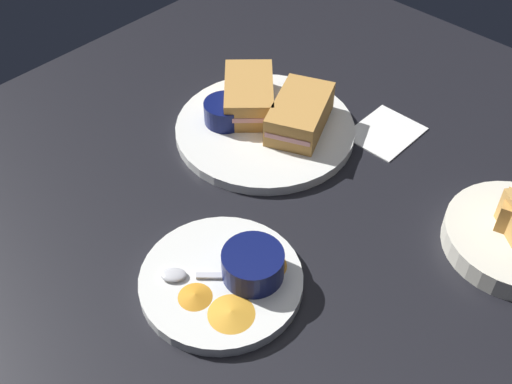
# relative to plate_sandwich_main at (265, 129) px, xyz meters

# --- Properties ---
(ground_plane) EXTENTS (1.10, 1.10, 0.03)m
(ground_plane) POSITION_rel_plate_sandwich_main_xyz_m (0.05, 0.13, -0.02)
(ground_plane) COLOR black
(plate_sandwich_main) EXTENTS (0.28, 0.28, 0.02)m
(plate_sandwich_main) POSITION_rel_plate_sandwich_main_xyz_m (0.00, 0.00, 0.00)
(plate_sandwich_main) COLOR white
(plate_sandwich_main) RESTS_ON ground_plane
(sandwich_half_near) EXTENTS (0.15, 0.12, 0.05)m
(sandwich_half_near) POSITION_rel_plate_sandwich_main_xyz_m (-0.04, 0.04, 0.03)
(sandwich_half_near) COLOR #C68C42
(sandwich_half_near) RESTS_ON plate_sandwich_main
(sandwich_half_far) EXTENTS (0.15, 0.14, 0.05)m
(sandwich_half_far) POSITION_rel_plate_sandwich_main_xyz_m (-0.02, -0.05, 0.03)
(sandwich_half_far) COLOR #C68C42
(sandwich_half_far) RESTS_ON plate_sandwich_main
(ramekin_dark_sauce) EXTENTS (0.07, 0.07, 0.03)m
(ramekin_dark_sauce) POSITION_rel_plate_sandwich_main_xyz_m (0.03, -0.05, 0.03)
(ramekin_dark_sauce) COLOR #0C144C
(ramekin_dark_sauce) RESTS_ON plate_sandwich_main
(spoon_by_dark_ramekin) EXTENTS (0.06, 0.09, 0.01)m
(spoon_by_dark_ramekin) POSITION_rel_plate_sandwich_main_xyz_m (0.01, -0.01, 0.01)
(spoon_by_dark_ramekin) COLOR silver
(spoon_by_dark_ramekin) RESTS_ON plate_sandwich_main
(plate_chips_companion) EXTENTS (0.20, 0.20, 0.02)m
(plate_chips_companion) POSITION_rel_plate_sandwich_main_xyz_m (0.26, 0.16, 0.00)
(plate_chips_companion) COLOR white
(plate_chips_companion) RESTS_ON ground_plane
(ramekin_light_gravy) EXTENTS (0.08, 0.08, 0.04)m
(ramekin_light_gravy) POSITION_rel_plate_sandwich_main_xyz_m (0.22, 0.19, 0.03)
(ramekin_light_gravy) COLOR #0C144C
(ramekin_light_gravy) RESTS_ON plate_chips_companion
(spoon_by_gravy_ramekin) EXTENTS (0.08, 0.08, 0.01)m
(spoon_by_gravy_ramekin) POSITION_rel_plate_sandwich_main_xyz_m (0.29, 0.13, 0.01)
(spoon_by_gravy_ramekin) COLOR silver
(spoon_by_gravy_ramekin) RESTS_ON plate_chips_companion
(plantain_chip_scatter) EXTENTS (0.17, 0.12, 0.01)m
(plantain_chip_scatter) POSITION_rel_plate_sandwich_main_xyz_m (0.24, 0.18, 0.01)
(plantain_chip_scatter) COLOR orange
(plantain_chip_scatter) RESTS_ON plate_chips_companion
(paper_napkin_folded) EXTENTS (0.11, 0.09, 0.00)m
(paper_napkin_folded) POSITION_rel_plate_sandwich_main_xyz_m (-0.13, 0.14, -0.01)
(paper_napkin_folded) COLOR white
(paper_napkin_folded) RESTS_ON ground_plane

